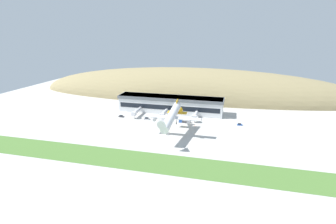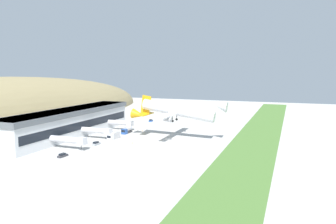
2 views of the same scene
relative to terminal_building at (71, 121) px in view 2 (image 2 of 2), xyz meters
name	(u,v)px [view 2 (image 2 of 2)]	position (x,y,z in m)	size (l,w,h in m)	color
ground_plane	(169,140)	(9.22, -48.74, -7.64)	(407.58, 407.58, 0.00)	#B7B5AF
grass_strip_foreground	(253,146)	(9.22, -87.49, -7.60)	(366.82, 20.84, 0.08)	#4C7533
terminal_building	(71,121)	(0.00, 0.00, 0.00)	(86.57, 16.44, 13.48)	silver
jetway_0	(70,140)	(-23.26, -17.06, -3.64)	(3.38, 17.06, 5.43)	silver
jetway_1	(98,131)	(-1.15, -16.49, -3.65)	(3.38, 15.97, 5.43)	silver
jetway_2	(122,123)	(23.20, -15.86, -3.65)	(3.38, 14.77, 5.43)	silver
cargo_airplane	(176,111)	(13.35, -50.94, 5.69)	(36.72, 48.16, 12.87)	silver
service_car_0	(151,121)	(55.67, -18.90, -7.05)	(3.76, 2.03, 1.43)	#264C99
service_car_1	(96,144)	(-12.81, -22.94, -6.98)	(4.55, 1.79, 1.60)	#999EA3
service_car_2	(63,155)	(-34.22, -22.10, -7.03)	(4.43, 2.00, 1.47)	#333338
fuel_truck	(114,136)	(0.86, -23.79, -6.06)	(7.78, 2.93, 3.32)	silver
box_truck	(127,130)	(16.12, -22.80, -6.08)	(7.60, 2.82, 3.32)	#264C99
traffic_cone_0	(132,143)	(-4.03, -36.08, -7.36)	(0.52, 0.52, 0.58)	orange
traffic_cone_1	(142,130)	(24.61, -27.70, -7.36)	(0.52, 0.52, 0.58)	orange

